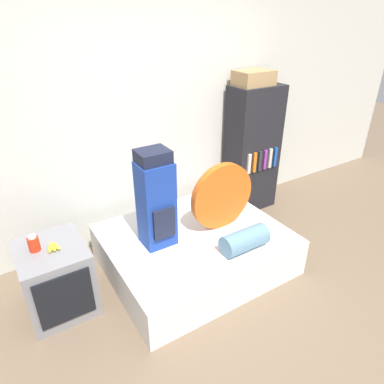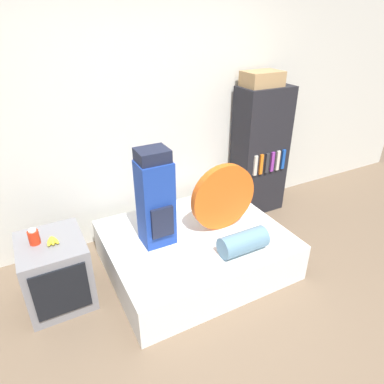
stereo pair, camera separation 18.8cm
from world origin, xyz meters
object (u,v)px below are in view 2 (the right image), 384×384
at_px(backpack, 155,199).
at_px(sleeping_roll, 243,242).
at_px(bookshelf, 260,152).
at_px(canister, 34,237).
at_px(tent_bag, 223,197).
at_px(television, 56,271).
at_px(cardboard_box, 262,79).

distance_m(backpack, sleeping_roll, 0.84).
bearing_deg(backpack, sleeping_roll, -40.08).
relative_size(sleeping_roll, bookshelf, 0.28).
xyz_separation_m(canister, bookshelf, (2.55, 0.44, 0.10)).
bearing_deg(canister, sleeping_roll, -21.45).
relative_size(backpack, tent_bag, 1.36).
relative_size(sleeping_roll, television, 0.72).
height_order(canister, bookshelf, bookshelf).
xyz_separation_m(television, canister, (-0.10, 0.04, 0.36)).
xyz_separation_m(sleeping_roll, bookshelf, (0.97, 1.06, 0.29)).
bearing_deg(tent_bag, cardboard_box, 37.21).
distance_m(sleeping_roll, canister, 1.70).
height_order(canister, cardboard_box, cardboard_box).
distance_m(television, bookshelf, 2.54).
height_order(tent_bag, canister, tent_bag).
height_order(television, cardboard_box, cardboard_box).
distance_m(bookshelf, cardboard_box, 0.83).
xyz_separation_m(sleeping_roll, canister, (-1.57, 0.62, 0.19)).
bearing_deg(bookshelf, canister, -170.11).
distance_m(sleeping_roll, cardboard_box, 1.80).
height_order(tent_bag, bookshelf, bookshelf).
relative_size(bookshelf, cardboard_box, 3.64).
xyz_separation_m(bookshelf, cardboard_box, (-0.06, 0.01, 0.83)).
distance_m(sleeping_roll, bookshelf, 1.47).
bearing_deg(cardboard_box, sleeping_roll, -130.52).
bearing_deg(tent_bag, sleeping_roll, -96.96).
distance_m(tent_bag, cardboard_box, 1.41).
xyz_separation_m(tent_bag, cardboard_box, (0.87, 0.66, 0.89)).
bearing_deg(backpack, cardboard_box, 20.98).
bearing_deg(sleeping_roll, cardboard_box, 49.48).
height_order(backpack, canister, backpack).
bearing_deg(bookshelf, backpack, -160.06).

